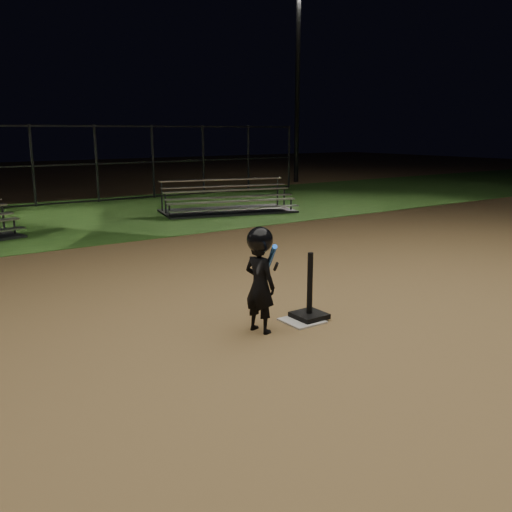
{
  "coord_description": "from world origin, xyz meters",
  "views": [
    {
      "loc": [
        -4.2,
        -5.03,
        2.32
      ],
      "look_at": [
        0.0,
        1.0,
        0.65
      ],
      "focal_mm": 38.93,
      "sensor_mm": 36.0,
      "label": 1
    }
  ],
  "objects_px": {
    "child_batter": "(260,277)",
    "bleacher_right": "(228,206)",
    "batting_tee": "(309,306)",
    "home_plate": "(302,321)",
    "light_pole_right": "(298,69)"
  },
  "relations": [
    {
      "from": "child_batter",
      "to": "bleacher_right",
      "type": "relative_size",
      "value": 0.31
    },
    {
      "from": "batting_tee",
      "to": "child_batter",
      "type": "bearing_deg",
      "value": 179.35
    },
    {
      "from": "home_plate",
      "to": "batting_tee",
      "type": "distance_m",
      "value": 0.21
    },
    {
      "from": "bleacher_right",
      "to": "light_pole_right",
      "type": "relative_size",
      "value": 0.49
    },
    {
      "from": "batting_tee",
      "to": "child_batter",
      "type": "relative_size",
      "value": 0.67
    },
    {
      "from": "batting_tee",
      "to": "light_pole_right",
      "type": "bearing_deg",
      "value": 51.5
    },
    {
      "from": "home_plate",
      "to": "batting_tee",
      "type": "height_order",
      "value": "batting_tee"
    },
    {
      "from": "home_plate",
      "to": "light_pole_right",
      "type": "relative_size",
      "value": 0.05
    },
    {
      "from": "child_batter",
      "to": "light_pole_right",
      "type": "height_order",
      "value": "light_pole_right"
    },
    {
      "from": "child_batter",
      "to": "home_plate",
      "type": "bearing_deg",
      "value": -108.28
    },
    {
      "from": "home_plate",
      "to": "batting_tee",
      "type": "bearing_deg",
      "value": 7.05
    },
    {
      "from": "child_batter",
      "to": "batting_tee",
      "type": "bearing_deg",
      "value": -106.7
    },
    {
      "from": "batting_tee",
      "to": "child_batter",
      "type": "distance_m",
      "value": 0.89
    },
    {
      "from": "home_plate",
      "to": "batting_tee",
      "type": "relative_size",
      "value": 0.54
    },
    {
      "from": "light_pole_right",
      "to": "batting_tee",
      "type": "bearing_deg",
      "value": -128.5
    }
  ]
}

